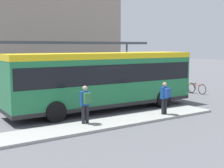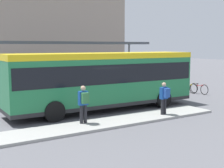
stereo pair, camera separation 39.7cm
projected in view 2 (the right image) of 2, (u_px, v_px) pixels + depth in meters
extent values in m
plane|color=#5B5B60|center=(104.00, 110.00, 17.65)|extent=(120.00, 120.00, 0.00)
cube|color=#9E9E99|center=(110.00, 123.00, 14.52)|extent=(11.96, 1.80, 0.12)
cube|color=#237A47|center=(104.00, 79.00, 17.43)|extent=(10.98, 2.58, 2.88)
cube|color=yellow|center=(104.00, 56.00, 17.28)|extent=(11.00, 2.60, 0.30)
cube|color=black|center=(104.00, 73.00, 17.39)|extent=(10.76, 2.61, 1.01)
cube|color=black|center=(176.00, 69.00, 20.23)|extent=(0.12, 2.21, 1.11)
cube|color=#28282B|center=(104.00, 102.00, 17.60)|extent=(10.99, 2.59, 0.20)
cylinder|color=black|center=(140.00, 94.00, 20.33)|extent=(1.02, 0.30, 1.01)
cylinder|color=black|center=(163.00, 99.00, 18.38)|extent=(1.02, 0.30, 1.01)
cylinder|color=black|center=(39.00, 104.00, 16.80)|extent=(1.02, 0.30, 1.01)
cylinder|color=black|center=(54.00, 111.00, 14.85)|extent=(1.02, 0.30, 1.01)
cylinder|color=#232328|center=(162.00, 107.00, 15.90)|extent=(0.15, 0.15, 0.81)
cylinder|color=#232328|center=(165.00, 106.00, 16.00)|extent=(0.15, 0.15, 0.81)
cube|color=#194799|center=(164.00, 93.00, 15.86)|extent=(0.42, 0.25, 0.60)
cube|color=#234CA3|center=(167.00, 93.00, 15.69)|extent=(0.31, 0.22, 0.46)
sphere|color=tan|center=(164.00, 85.00, 15.81)|extent=(0.22, 0.22, 0.22)
cylinder|color=#232328|center=(81.00, 114.00, 14.07)|extent=(0.16, 0.16, 0.84)
cylinder|color=#232328|center=(85.00, 114.00, 14.16)|extent=(0.16, 0.16, 0.84)
cube|color=#194799|center=(83.00, 98.00, 14.02)|extent=(0.43, 0.24, 0.63)
cube|color=#337542|center=(85.00, 98.00, 13.84)|extent=(0.32, 0.22, 0.48)
sphere|color=tan|center=(83.00, 88.00, 13.97)|extent=(0.23, 0.23, 0.23)
torus|color=black|center=(204.00, 90.00, 23.16)|extent=(0.08, 0.77, 0.77)
torus|color=black|center=(194.00, 88.00, 24.05)|extent=(0.08, 0.77, 0.77)
cylinder|color=red|center=(199.00, 86.00, 23.57)|extent=(0.07, 0.81, 0.04)
cylinder|color=red|center=(197.00, 86.00, 23.74)|extent=(0.04, 0.04, 0.38)
cube|color=black|center=(197.00, 84.00, 23.72)|extent=(0.08, 0.18, 0.04)
cylinder|color=red|center=(203.00, 85.00, 23.20)|extent=(0.48, 0.05, 0.03)
torus|color=black|center=(193.00, 89.00, 23.69)|extent=(0.07, 0.76, 0.76)
torus|color=black|center=(183.00, 87.00, 24.54)|extent=(0.07, 0.76, 0.76)
cylinder|color=gold|center=(188.00, 85.00, 24.08)|extent=(0.06, 0.81, 0.04)
cylinder|color=gold|center=(186.00, 85.00, 24.24)|extent=(0.04, 0.04, 0.37)
cube|color=black|center=(186.00, 83.00, 24.22)|extent=(0.08, 0.18, 0.04)
cylinder|color=gold|center=(192.00, 84.00, 23.73)|extent=(0.48, 0.05, 0.03)
torus|color=black|center=(187.00, 88.00, 24.55)|extent=(0.05, 0.66, 0.66)
torus|color=black|center=(179.00, 87.00, 25.29)|extent=(0.05, 0.66, 0.66)
cylinder|color=black|center=(183.00, 85.00, 24.89)|extent=(0.04, 0.69, 0.04)
cylinder|color=black|center=(181.00, 85.00, 25.03)|extent=(0.04, 0.04, 0.32)
cube|color=black|center=(181.00, 83.00, 25.01)|extent=(0.07, 0.18, 0.04)
cylinder|color=black|center=(186.00, 84.00, 24.59)|extent=(0.48, 0.03, 0.03)
torus|color=black|center=(170.00, 85.00, 25.93)|extent=(0.05, 0.74, 0.74)
torus|color=black|center=(178.00, 86.00, 25.09)|extent=(0.05, 0.74, 0.74)
cylinder|color=#287F3D|center=(174.00, 83.00, 25.48)|extent=(0.04, 0.79, 0.04)
cylinder|color=#287F3D|center=(176.00, 84.00, 25.34)|extent=(0.04, 0.04, 0.36)
cube|color=black|center=(176.00, 82.00, 25.32)|extent=(0.07, 0.18, 0.04)
cylinder|color=#287F3D|center=(171.00, 81.00, 25.81)|extent=(0.48, 0.04, 0.03)
cube|color=#4C515B|center=(63.00, 43.00, 22.31)|extent=(13.61, 2.70, 0.18)
cylinder|color=gray|center=(129.00, 67.00, 25.64)|extent=(0.16, 0.16, 3.74)
cylinder|color=slate|center=(18.00, 101.00, 19.00)|extent=(0.76, 0.76, 0.53)
sphere|color=#337F38|center=(18.00, 92.00, 18.93)|extent=(0.88, 0.88, 0.88)
cube|color=gray|center=(36.00, 26.00, 40.18)|extent=(18.05, 14.12, 12.41)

